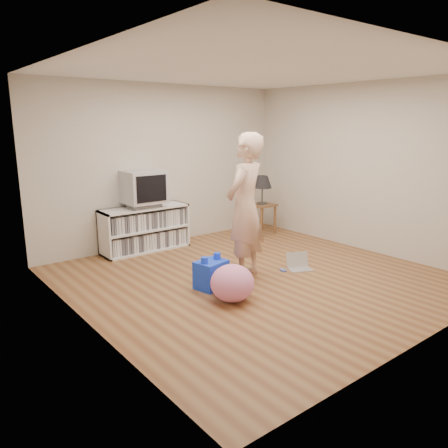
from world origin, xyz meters
TOP-DOWN VIEW (x-y plane):
  - ground at (0.00, 0.00)m, footprint 4.50×4.50m
  - walls at (0.00, 0.00)m, footprint 4.52×4.52m
  - ceiling at (0.00, 0.00)m, footprint 4.50×4.50m
  - media_unit at (-0.52, 2.04)m, footprint 1.40×0.45m
  - dvd_deck at (-0.52, 2.02)m, footprint 0.45×0.35m
  - crt_tv at (-0.52, 2.02)m, footprint 0.60×0.53m
  - side_table at (1.65, 1.65)m, footprint 0.42×0.42m
  - table_lamp at (1.65, 1.65)m, footprint 0.34×0.34m
  - person at (-0.12, 0.08)m, footprint 0.81×0.68m
  - laptop at (0.71, -0.12)m, footprint 0.39×0.36m
  - playing_cards at (0.46, -0.06)m, footprint 0.09×0.10m
  - plush_blue at (-0.68, 0.06)m, footprint 0.41×0.37m
  - plush_pink at (-0.73, -0.41)m, footprint 0.59×0.59m

SIDE VIEW (x-z plane):
  - ground at x=0.00m, z-range 0.00..0.00m
  - playing_cards at x=0.46m, z-range 0.00..0.02m
  - laptop at x=0.71m, z-range -0.05..0.17m
  - plush_blue at x=-0.68m, z-range -0.03..0.39m
  - plush_pink at x=-0.73m, z-range 0.00..0.43m
  - media_unit at x=-0.52m, z-range 0.00..0.70m
  - side_table at x=1.65m, z-range 0.14..0.69m
  - dvd_deck at x=-0.52m, z-range 0.70..0.77m
  - person at x=-0.12m, z-range 0.00..1.88m
  - table_lamp at x=1.65m, z-range 0.68..1.20m
  - crt_tv at x=-0.52m, z-range 0.77..1.27m
  - walls at x=0.00m, z-range 0.00..2.60m
  - ceiling at x=0.00m, z-range 2.60..2.60m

